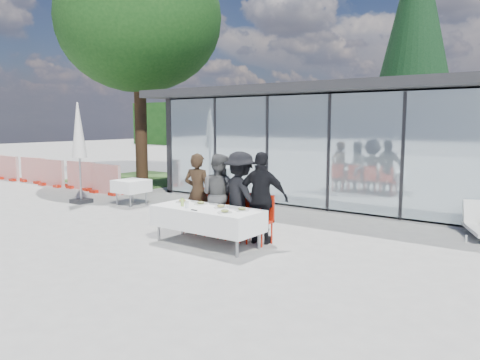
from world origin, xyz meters
name	(u,v)px	position (x,y,z in m)	size (l,w,h in m)	color
ground	(200,236)	(0.00, 0.00, 0.00)	(90.00, 90.00, 0.00)	#9F9D97
pavilion	(414,130)	(2.00, 8.16, 2.15)	(14.80, 8.80, 3.44)	gray
treeline	(438,125)	(-2.00, 28.00, 2.20)	(62.50, 2.00, 4.40)	black
dining_table	(207,218)	(0.57, -0.44, 0.54)	(2.26, 0.96, 0.75)	white
diner_a	(198,193)	(-0.33, 0.31, 0.87)	(0.64, 0.64, 1.75)	#322316
diner_chair_a	(198,208)	(-0.33, 0.31, 0.54)	(0.44, 0.44, 0.97)	#B81D0C
diner_b	(219,195)	(0.28, 0.31, 0.88)	(0.86, 0.86, 1.76)	#525252
diner_chair_b	(219,211)	(0.28, 0.31, 0.54)	(0.44, 0.44, 0.97)	#B81D0C
diner_c	(240,196)	(0.84, 0.31, 0.91)	(1.18, 1.18, 1.83)	black
diner_chair_c	(240,214)	(0.84, 0.31, 0.54)	(0.44, 0.44, 0.97)	#B81D0C
diner_d	(262,198)	(1.37, 0.31, 0.92)	(1.08, 1.08, 1.84)	black
diner_chair_d	(262,217)	(1.37, 0.31, 0.54)	(0.44, 0.44, 0.97)	#B81D0C
plate_a	(182,201)	(-0.23, -0.29, 0.77)	(0.28, 0.28, 0.07)	silver
plate_b	(201,203)	(0.25, -0.25, 0.77)	(0.28, 0.28, 0.07)	silver
plate_c	(221,207)	(0.81, -0.30, 0.77)	(0.28, 0.28, 0.07)	silver
plate_d	(242,209)	(1.32, -0.29, 0.77)	(0.28, 0.28, 0.07)	silver
plate_extra	(225,212)	(1.19, -0.65, 0.77)	(0.28, 0.28, 0.07)	silver
juice_bottle	(182,202)	(0.07, -0.61, 0.83)	(0.06, 0.06, 0.17)	#94BD4F
drinking_glasses	(187,205)	(0.28, -0.70, 0.80)	(0.07, 0.07, 0.10)	silver
folded_eyeglasses	(194,210)	(0.56, -0.81, 0.76)	(0.14, 0.03, 0.01)	black
spare_table_left	(131,186)	(-4.13, 1.67, 0.55)	(0.86, 0.86, 0.74)	white
spare_chair_b	(437,202)	(3.75, 4.26, 0.54)	(0.61, 0.61, 0.97)	#B81D0C
market_umbrella	(79,137)	(-5.60, 0.99, 1.98)	(0.50, 0.50, 3.00)	black
construction_barriers	(31,172)	(-11.27, 2.65, 0.44)	(11.00, 0.60, 1.00)	red
deciduous_tree	(138,21)	(-8.50, 6.00, 6.48)	(7.04, 6.40, 9.38)	#382316
conifer_tree	(415,35)	(0.50, 13.00, 5.99)	(4.00, 4.00, 10.50)	#382316
grass_patch	(142,179)	(-8.50, 6.00, 0.01)	(5.00, 5.00, 0.02)	#385926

